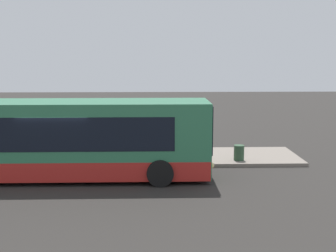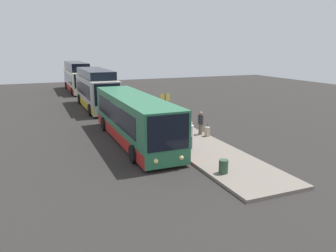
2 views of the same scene
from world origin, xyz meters
The scene contains 9 objects.
ground centered at (0.00, 0.00, 0.00)m, with size 80.00×80.00×0.00m, color #2B2826.
platform centered at (0.00, 3.34, 0.08)m, with size 20.00×3.48×0.15m.
bus_lead centered at (-0.17, 0.14, 1.45)m, with size 11.62×2.74×2.93m.
passenger_boarding centered at (0.55, 4.61, 1.00)m, with size 0.51×0.51×1.58m.
passenger_waiting centered at (1.63, 2.50, 1.10)m, with size 0.60×0.43×1.77m.
passenger_with_bags centered at (3.16, 2.53, 1.04)m, with size 0.64×0.49×1.66m.
suitcase centered at (1.12, 4.83, 0.46)m, with size 0.32×0.25×0.86m.
sign_post centered at (-2.02, 3.07, 1.80)m, with size 0.10×0.73×2.57m.
trash_bin centered at (7.20, 2.28, 0.48)m, with size 0.44×0.44×0.65m.
Camera 1 is at (3.56, -17.18, 4.68)m, focal length 50.00 mm.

